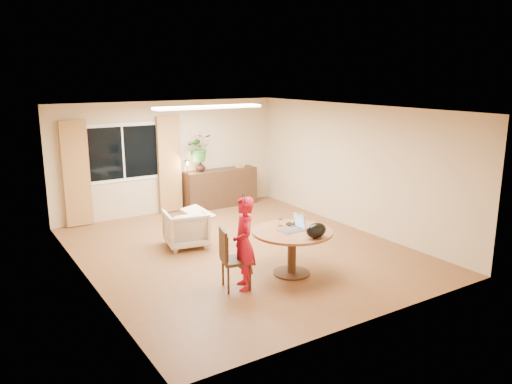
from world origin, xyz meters
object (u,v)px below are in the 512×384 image
dining_table (292,240)px  dining_chair (236,259)px  armchair (186,228)px  sideboard (220,188)px  child (244,243)px

dining_table → dining_chair: (-1.04, -0.00, -0.11)m
dining_table → armchair: dining_table is taller
dining_table → sideboard: 4.56m
sideboard → dining_table: bearing=-103.7°
armchair → sideboard: (1.96, 2.26, 0.11)m
dining_chair → sideboard: bearing=79.3°
dining_table → child: child is taller
armchair → sideboard: size_ratio=0.42×
dining_chair → sideboard: dining_chair is taller
child → armchair: child is taller
dining_table → child: (-0.94, -0.05, 0.13)m
dining_table → armchair: bearing=112.3°
dining_chair → armchair: 2.18m
dining_chair → child: size_ratio=0.67×
armchair → child: bearing=98.3°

